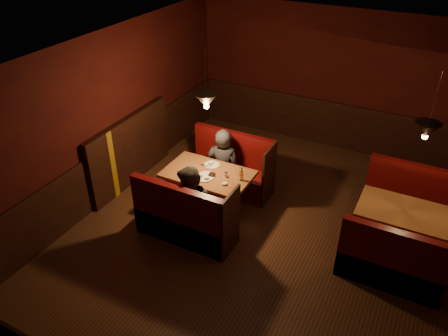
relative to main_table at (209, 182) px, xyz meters
The scene contains 9 objects.
room 1.02m from the main_table, 11.56° to the right, with size 6.02×7.02×2.92m.
main_table is the anchor object (origin of this frame).
main_bench_far 0.85m from the main_table, 88.89° to the left, with size 1.58×0.57×1.08m.
main_bench_near 0.86m from the main_table, 88.89° to the right, with size 1.58×0.57×1.08m.
second_table 3.05m from the main_table, ahead, with size 1.30×0.83×0.73m.
second_bench_far 3.30m from the main_table, 22.38° to the left, with size 1.44×0.54×1.03m.
second_bench_near 3.07m from the main_table, ahead, with size 1.44×0.54×1.03m.
diner_a 0.61m from the main_table, 92.94° to the left, with size 0.61×0.40×1.66m, color #24252A.
diner_b 0.73m from the main_table, 83.62° to the right, with size 0.77×0.60×1.59m, color #2F2925.
Camera 1 is at (1.82, -5.02, 4.66)m, focal length 35.00 mm.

